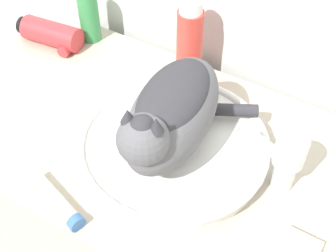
{
  "coord_description": "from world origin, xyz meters",
  "views": [
    {
      "loc": [
        0.33,
        -0.3,
        1.68
      ],
      "look_at": [
        -0.0,
        0.26,
        1.0
      ],
      "focal_mm": 50.0,
      "sensor_mm": 36.0,
      "label": 1
    }
  ],
  "objects_px": {
    "cat": "(170,111)",
    "hair_dryer": "(52,34)",
    "soap_bar": "(300,248)",
    "shampoo_bottle_tall": "(190,42)",
    "cream_tube": "(57,200)",
    "faucet": "(284,158)",
    "spray_bottle_trigger": "(89,14)"
  },
  "relations": [
    {
      "from": "spray_bottle_trigger",
      "to": "soap_bar",
      "type": "height_order",
      "value": "spray_bottle_trigger"
    },
    {
      "from": "spray_bottle_trigger",
      "to": "cream_tube",
      "type": "bearing_deg",
      "value": -59.28
    },
    {
      "from": "faucet",
      "to": "cream_tube",
      "type": "bearing_deg",
      "value": 26.99
    },
    {
      "from": "faucet",
      "to": "cream_tube",
      "type": "relative_size",
      "value": 0.91
    },
    {
      "from": "shampoo_bottle_tall",
      "to": "cream_tube",
      "type": "bearing_deg",
      "value": -93.24
    },
    {
      "from": "cream_tube",
      "to": "soap_bar",
      "type": "xyz_separation_m",
      "value": [
        0.45,
        0.15,
        -0.0
      ]
    },
    {
      "from": "cat",
      "to": "hair_dryer",
      "type": "distance_m",
      "value": 0.53
    },
    {
      "from": "cream_tube",
      "to": "spray_bottle_trigger",
      "type": "bearing_deg",
      "value": 120.72
    },
    {
      "from": "cream_tube",
      "to": "cat",
      "type": "bearing_deg",
      "value": 60.12
    },
    {
      "from": "spray_bottle_trigger",
      "to": "shampoo_bottle_tall",
      "type": "bearing_deg",
      "value": 0.0
    },
    {
      "from": "cat",
      "to": "hair_dryer",
      "type": "height_order",
      "value": "cat"
    },
    {
      "from": "shampoo_bottle_tall",
      "to": "cream_tube",
      "type": "relative_size",
      "value": 1.36
    },
    {
      "from": "spray_bottle_trigger",
      "to": "faucet",
      "type": "bearing_deg",
      "value": -17.57
    },
    {
      "from": "spray_bottle_trigger",
      "to": "soap_bar",
      "type": "relative_size",
      "value": 2.4
    },
    {
      "from": "cream_tube",
      "to": "soap_bar",
      "type": "height_order",
      "value": "cream_tube"
    },
    {
      "from": "hair_dryer",
      "to": "soap_bar",
      "type": "height_order",
      "value": "hair_dryer"
    },
    {
      "from": "cat",
      "to": "shampoo_bottle_tall",
      "type": "height_order",
      "value": "cat"
    },
    {
      "from": "shampoo_bottle_tall",
      "to": "hair_dryer",
      "type": "xyz_separation_m",
      "value": [
        -0.38,
        -0.08,
        -0.07
      ]
    },
    {
      "from": "cat",
      "to": "soap_bar",
      "type": "distance_m",
      "value": 0.35
    },
    {
      "from": "faucet",
      "to": "soap_bar",
      "type": "distance_m",
      "value": 0.17
    },
    {
      "from": "shampoo_bottle_tall",
      "to": "cat",
      "type": "bearing_deg",
      "value": -68.83
    },
    {
      "from": "cream_tube",
      "to": "hair_dryer",
      "type": "distance_m",
      "value": 0.54
    },
    {
      "from": "cat",
      "to": "soap_bar",
      "type": "bearing_deg",
      "value": 70.51
    },
    {
      "from": "cat",
      "to": "shampoo_bottle_tall",
      "type": "xyz_separation_m",
      "value": [
        -0.1,
        0.26,
        -0.03
      ]
    },
    {
      "from": "faucet",
      "to": "soap_bar",
      "type": "relative_size",
      "value": 2.07
    },
    {
      "from": "faucet",
      "to": "shampoo_bottle_tall",
      "type": "relative_size",
      "value": 0.67
    },
    {
      "from": "hair_dryer",
      "to": "soap_bar",
      "type": "distance_m",
      "value": 0.84
    },
    {
      "from": "cat",
      "to": "faucet",
      "type": "height_order",
      "value": "cat"
    },
    {
      "from": "soap_bar",
      "to": "shampoo_bottle_tall",
      "type": "bearing_deg",
      "value": 142.17
    },
    {
      "from": "cat",
      "to": "soap_bar",
      "type": "relative_size",
      "value": 4.87
    },
    {
      "from": "cream_tube",
      "to": "hair_dryer",
      "type": "relative_size",
      "value": 0.85
    },
    {
      "from": "cat",
      "to": "faucet",
      "type": "xyz_separation_m",
      "value": [
        0.23,
        0.06,
        -0.06
      ]
    }
  ]
}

